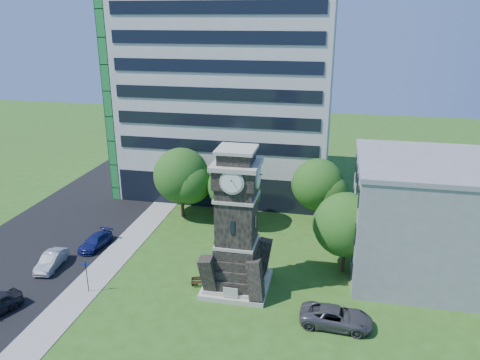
% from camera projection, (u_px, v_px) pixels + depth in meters
% --- Properties ---
extents(ground, '(160.00, 160.00, 0.00)m').
position_uv_depth(ground, '(196.00, 295.00, 38.57)').
color(ground, '#2D5217').
rests_on(ground, ground).
extents(sidewalk, '(3.00, 70.00, 0.06)m').
position_uv_depth(sidewalk, '(117.00, 255.00, 45.02)').
color(sidewalk, gray).
rests_on(sidewalk, ground).
extents(street, '(14.00, 80.00, 0.02)m').
position_uv_depth(street, '(38.00, 246.00, 46.68)').
color(street, black).
rests_on(street, ground).
extents(clock_tower, '(5.40, 5.40, 12.22)m').
position_uv_depth(clock_tower, '(237.00, 230.00, 38.08)').
color(clock_tower, '#BEB7A5').
rests_on(clock_tower, ground).
extents(office_tall, '(26.20, 15.11, 28.60)m').
position_uv_depth(office_tall, '(229.00, 80.00, 58.32)').
color(office_tall, silver).
rests_on(office_tall, ground).
extents(office_low, '(15.20, 12.20, 10.40)m').
position_uv_depth(office_low, '(443.00, 219.00, 40.35)').
color(office_low, gray).
rests_on(office_low, ground).
extents(car_street_mid, '(1.95, 4.36, 1.39)m').
position_uv_depth(car_street_mid, '(51.00, 261.00, 42.58)').
color(car_street_mid, '#96999D').
rests_on(car_street_mid, ground).
extents(car_street_north, '(2.24, 4.46, 1.24)m').
position_uv_depth(car_street_north, '(95.00, 242.00, 46.35)').
color(car_street_north, navy).
rests_on(car_street_north, ground).
extents(car_east_lot, '(5.47, 2.73, 1.49)m').
position_uv_depth(car_east_lot, '(336.00, 317.00, 34.54)').
color(car_east_lot, '#49484D').
rests_on(car_east_lot, ground).
extents(park_bench, '(1.70, 0.45, 0.88)m').
position_uv_depth(park_bench, '(201.00, 281.00, 39.73)').
color(park_bench, black).
rests_on(park_bench, ground).
extents(street_sign, '(0.67, 0.07, 2.80)m').
position_uv_depth(street_sign, '(87.00, 274.00, 38.44)').
color(street_sign, black).
rests_on(street_sign, ground).
extents(tree_nw, '(6.79, 6.18, 8.08)m').
position_uv_depth(tree_nw, '(182.00, 177.00, 52.06)').
color(tree_nw, '#332114').
rests_on(tree_nw, ground).
extents(tree_nc, '(5.96, 5.41, 7.24)m').
position_uv_depth(tree_nc, '(234.00, 188.00, 50.11)').
color(tree_nc, '#332114').
rests_on(tree_nc, ground).
extents(tree_ne, '(6.11, 5.55, 7.61)m').
position_uv_depth(tree_ne, '(319.00, 186.00, 49.73)').
color(tree_ne, '#332114').
rests_on(tree_ne, ground).
extents(tree_east, '(6.25, 5.68, 7.47)m').
position_uv_depth(tree_east, '(347.00, 227.00, 40.65)').
color(tree_east, '#332114').
rests_on(tree_east, ground).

